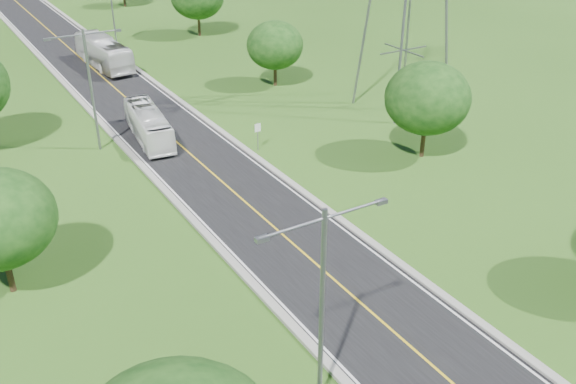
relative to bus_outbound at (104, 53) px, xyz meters
name	(u,v)px	position (x,y,z in m)	size (l,w,h in m)	color
ground	(115,88)	(-1.47, -7.97, -1.73)	(260.00, 260.00, 0.00)	#284C15
road	(98,73)	(-1.47, -1.97, -1.70)	(8.00, 150.00, 0.06)	black
curb_left	(59,79)	(-5.72, -1.97, -1.62)	(0.50, 150.00, 0.22)	gray
curb_right	(134,67)	(2.78, -1.97, -1.62)	(0.50, 150.00, 0.22)	gray
speed_limit_sign	(258,132)	(3.73, -29.99, -0.13)	(0.55, 0.09, 2.40)	slate
streetlight_near_left	(322,297)	(-7.47, -55.97, 4.21)	(5.90, 0.25, 10.00)	slate
streetlight_mid_left	(90,80)	(-7.47, -22.97, 4.21)	(5.90, 0.25, 10.00)	slate
tree_rb	(427,98)	(14.53, -37.97, 3.23)	(6.72, 6.72, 7.82)	black
tree_rc	(275,45)	(13.53, -15.97, 2.60)	(5.88, 5.88, 6.84)	black
bus_outbound	(104,53)	(0.00, 0.00, 0.00)	(2.81, 11.99, 3.34)	silver
bus_inbound	(149,125)	(-3.20, -23.23, -0.32)	(2.26, 9.66, 2.69)	white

